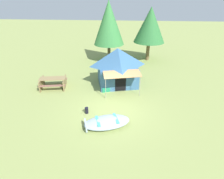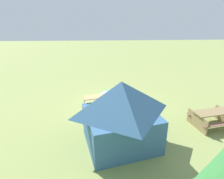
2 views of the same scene
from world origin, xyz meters
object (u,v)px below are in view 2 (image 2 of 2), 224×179
Objects in this scene: beached_rowboat at (116,93)px; canvas_cabin_tent at (121,113)px; cooler_box at (133,123)px; picnic_table at (212,117)px; fuel_can at (137,99)px.

beached_rowboat is 0.66× the size of canvas_cabin_tent.
picnic_table is at bearing 176.59° from cooler_box.
beached_rowboat is 7.31× the size of fuel_can.
picnic_table is 3.57× the size of cooler_box.
fuel_can is at bearing 140.81° from beached_rowboat.
picnic_table is 4.29m from fuel_can.
picnic_table is 5.65× the size of fuel_can.
fuel_can is (-1.55, -4.05, -1.24)m from canvas_cabin_tent.
canvas_cabin_tent reaches higher than cooler_box.
fuel_can is at bearing -44.46° from picnic_table.
fuel_can reaches higher than cooler_box.
canvas_cabin_tent is 1.96× the size of picnic_table.
picnic_table is (-4.60, -1.05, -0.95)m from canvas_cabin_tent.
canvas_cabin_tent is 4.81m from picnic_table.
fuel_can is (3.05, -3.00, -0.29)m from picnic_table.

